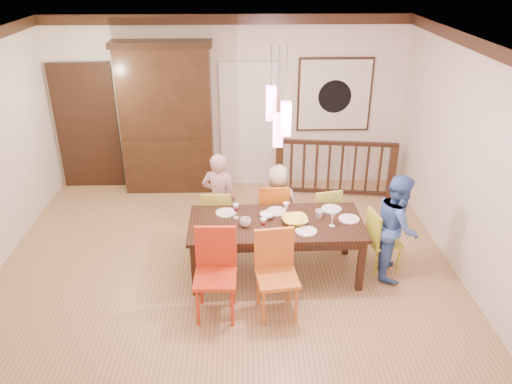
{
  "coord_description": "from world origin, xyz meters",
  "views": [
    {
      "loc": [
        0.23,
        -5.75,
        3.8
      ],
      "look_at": [
        0.4,
        0.04,
        0.98
      ],
      "focal_mm": 35.0,
      "sensor_mm": 36.0,
      "label": 1
    }
  ],
  "objects_px": {
    "chair_end_right": "(385,236)",
    "person_far_left": "(219,198)",
    "china_hutch": "(167,119)",
    "chair_far_left": "(217,214)",
    "balustrade": "(335,167)",
    "dining_table": "(276,228)",
    "person_end_right": "(397,226)",
    "person_far_mid": "(278,204)"
  },
  "relations": [
    {
      "from": "chair_end_right",
      "to": "person_far_left",
      "type": "height_order",
      "value": "person_far_left"
    },
    {
      "from": "china_hutch",
      "to": "chair_end_right",
      "type": "bearing_deg",
      "value": -40.31
    },
    {
      "from": "chair_far_left",
      "to": "chair_end_right",
      "type": "distance_m",
      "value": 2.26
    },
    {
      "from": "balustrade",
      "to": "person_far_left",
      "type": "distance_m",
      "value": 2.39
    },
    {
      "from": "dining_table",
      "to": "balustrade",
      "type": "relative_size",
      "value": 1.08
    },
    {
      "from": "chair_far_left",
      "to": "chair_end_right",
      "type": "xyz_separation_m",
      "value": [
        2.17,
        -0.63,
        -0.03
      ]
    },
    {
      "from": "balustrade",
      "to": "person_end_right",
      "type": "bearing_deg",
      "value": -73.7
    },
    {
      "from": "chair_end_right",
      "to": "balustrade",
      "type": "bearing_deg",
      "value": -3.73
    },
    {
      "from": "chair_end_right",
      "to": "person_far_mid",
      "type": "distance_m",
      "value": 1.54
    },
    {
      "from": "chair_end_right",
      "to": "dining_table",
      "type": "bearing_deg",
      "value": 81.78
    },
    {
      "from": "person_end_right",
      "to": "dining_table",
      "type": "bearing_deg",
      "value": 100.05
    },
    {
      "from": "dining_table",
      "to": "person_end_right",
      "type": "xyz_separation_m",
      "value": [
        1.51,
        -0.04,
        0.02
      ]
    },
    {
      "from": "person_far_mid",
      "to": "chair_end_right",
      "type": "bearing_deg",
      "value": 161.59
    },
    {
      "from": "person_far_left",
      "to": "person_far_mid",
      "type": "height_order",
      "value": "person_far_left"
    },
    {
      "from": "dining_table",
      "to": "chair_far_left",
      "type": "xyz_separation_m",
      "value": [
        -0.77,
        0.67,
        -0.15
      ]
    },
    {
      "from": "china_hutch",
      "to": "balustrade",
      "type": "bearing_deg",
      "value": -7.0
    },
    {
      "from": "chair_far_left",
      "to": "person_end_right",
      "type": "relative_size",
      "value": 0.66
    },
    {
      "from": "chair_end_right",
      "to": "balustrade",
      "type": "xyz_separation_m",
      "value": [
        -0.25,
        2.25,
        0.01
      ]
    },
    {
      "from": "china_hutch",
      "to": "balustrade",
      "type": "xyz_separation_m",
      "value": [
        2.82,
        -0.35,
        -0.77
      ]
    },
    {
      "from": "chair_far_left",
      "to": "balustrade",
      "type": "relative_size",
      "value": 0.45
    },
    {
      "from": "chair_end_right",
      "to": "person_end_right",
      "type": "bearing_deg",
      "value": -136.95
    },
    {
      "from": "person_far_left",
      "to": "person_end_right",
      "type": "distance_m",
      "value": 2.43
    },
    {
      "from": "chair_end_right",
      "to": "person_end_right",
      "type": "distance_m",
      "value": 0.24
    },
    {
      "from": "person_far_left",
      "to": "person_far_mid",
      "type": "relative_size",
      "value": 1.15
    },
    {
      "from": "person_far_mid",
      "to": "person_far_left",
      "type": "bearing_deg",
      "value": 10.32
    },
    {
      "from": "chair_end_right",
      "to": "person_far_mid",
      "type": "bearing_deg",
      "value": 49.46
    },
    {
      "from": "chair_far_left",
      "to": "china_hutch",
      "type": "bearing_deg",
      "value": -65.71
    },
    {
      "from": "person_end_right",
      "to": "balustrade",
      "type": "bearing_deg",
      "value": 20.26
    },
    {
      "from": "balustrade",
      "to": "person_far_left",
      "type": "bearing_deg",
      "value": -135.08
    },
    {
      "from": "dining_table",
      "to": "chair_far_left",
      "type": "bearing_deg",
      "value": 138.17
    },
    {
      "from": "chair_end_right",
      "to": "person_far_left",
      "type": "xyz_separation_m",
      "value": [
        -2.14,
        0.81,
        0.18
      ]
    },
    {
      "from": "dining_table",
      "to": "chair_far_left",
      "type": "relative_size",
      "value": 2.42
    },
    {
      "from": "person_far_mid",
      "to": "person_end_right",
      "type": "height_order",
      "value": "person_end_right"
    },
    {
      "from": "person_far_left",
      "to": "person_far_mid",
      "type": "bearing_deg",
      "value": -168.94
    },
    {
      "from": "balustrade",
      "to": "person_far_left",
      "type": "relative_size",
      "value": 1.52
    },
    {
      "from": "person_far_mid",
      "to": "chair_far_left",
      "type": "bearing_deg",
      "value": 22.42
    },
    {
      "from": "dining_table",
      "to": "person_far_mid",
      "type": "xyz_separation_m",
      "value": [
        0.08,
        0.82,
        -0.09
      ]
    },
    {
      "from": "chair_far_left",
      "to": "person_far_left",
      "type": "height_order",
      "value": "person_far_left"
    },
    {
      "from": "balustrade",
      "to": "person_far_mid",
      "type": "xyz_separation_m",
      "value": [
        -1.08,
        -1.47,
        0.08
      ]
    },
    {
      "from": "dining_table",
      "to": "balustrade",
      "type": "height_order",
      "value": "balustrade"
    },
    {
      "from": "china_hutch",
      "to": "chair_far_left",
      "type": "bearing_deg",
      "value": -65.65
    },
    {
      "from": "chair_end_right",
      "to": "balustrade",
      "type": "distance_m",
      "value": 2.27
    }
  ]
}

